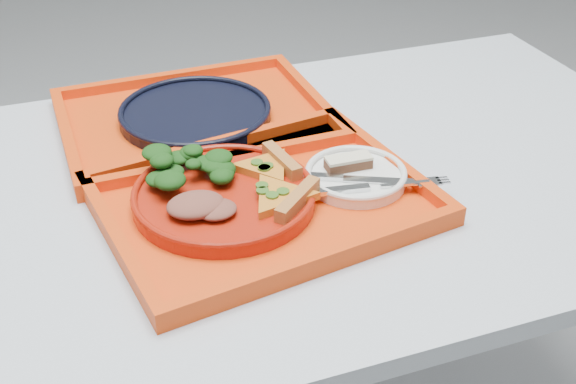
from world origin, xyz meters
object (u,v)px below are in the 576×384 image
object	(u,v)px
dinner_plate	(224,198)
dessert_bar	(348,162)
tray_main	(263,203)
tray_far	(196,122)
navy_plate	(195,115)

from	to	relation	value
dinner_plate	dessert_bar	bearing A→B (deg)	2.71
tray_main	dessert_bar	world-z (taller)	dessert_bar
tray_far	dinner_plate	distance (m)	0.27
tray_main	dinner_plate	bearing A→B (deg)	160.81
tray_far	dessert_bar	bearing A→B (deg)	-57.66
tray_main	navy_plate	bearing A→B (deg)	87.89
navy_plate	dinner_plate	bearing A→B (deg)	-94.67
tray_far	navy_plate	size ratio (longest dim) A/B	1.73
dinner_plate	navy_plate	bearing A→B (deg)	85.33
tray_main	dinner_plate	size ratio (longest dim) A/B	1.73
tray_far	dinner_plate	size ratio (longest dim) A/B	1.73
tray_main	navy_plate	xyz separation A→B (m)	(-0.03, 0.28, 0.01)
tray_far	dinner_plate	xyz separation A→B (m)	(-0.02, -0.27, 0.02)
dinner_plate	dessert_bar	distance (m)	0.20
dinner_plate	tray_far	bearing A→B (deg)	85.33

